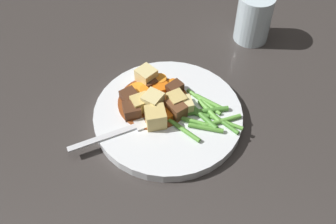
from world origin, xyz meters
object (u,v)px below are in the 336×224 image
carrot_slice_3 (173,85)px  water_glass (254,18)px  potato_chunk_4 (154,101)px  meat_chunk_3 (132,110)px  potato_chunk_3 (176,101)px  carrot_slice_1 (160,80)px  carrot_slice_6 (147,90)px  carrot_slice_0 (138,91)px  potato_chunk_0 (185,105)px  meat_chunk_1 (129,97)px  meat_chunk_4 (176,109)px  fork (123,131)px  carrot_slice_4 (161,87)px  potato_chunk_2 (141,104)px  carrot_slice_5 (152,100)px  meat_chunk_2 (151,83)px  meat_chunk_0 (175,89)px  dinner_plate (168,115)px  potato_chunk_5 (156,117)px  potato_chunk_1 (146,76)px  carrot_slice_2 (165,113)px

carrot_slice_3 → water_glass: (-0.12, -0.20, 0.03)m
potato_chunk_4 → meat_chunk_3: (0.03, 0.02, -0.01)m
potato_chunk_3 → potato_chunk_4: (0.04, 0.01, 0.00)m
carrot_slice_1 → carrot_slice_6: carrot_slice_1 is taller
carrot_slice_0 → potato_chunk_4: (-0.04, 0.03, 0.01)m
potato_chunk_0 → meat_chunk_1: (0.10, 0.00, -0.00)m
meat_chunk_4 → fork: (0.07, 0.06, -0.01)m
carrot_slice_4 → potato_chunk_2: (0.02, 0.05, 0.01)m
carrot_slice_5 → carrot_slice_0: bearing=-23.5°
water_glass → meat_chunk_1: bearing=53.6°
carrot_slice_3 → potato_chunk_3: potato_chunk_3 is taller
carrot_slice_0 → carrot_slice_4: (-0.04, -0.02, 0.00)m
meat_chunk_2 → meat_chunk_3: 0.07m
meat_chunk_4 → potato_chunk_4: bearing=-4.6°
carrot_slice_5 → meat_chunk_1: bearing=11.6°
potato_chunk_4 → meat_chunk_0: 0.05m
fork → carrot_slice_5: bearing=-110.1°
potato_chunk_3 → meat_chunk_1: 0.08m
meat_chunk_0 → meat_chunk_4: size_ratio=0.82×
potato_chunk_4 → meat_chunk_0: bearing=-120.8°
carrot_slice_3 → potato_chunk_3: 0.05m
carrot_slice_5 → meat_chunk_2: meat_chunk_2 is taller
dinner_plate → carrot_slice_4: size_ratio=9.14×
carrot_slice_6 → meat_chunk_2: size_ratio=1.20×
carrot_slice_6 → fork: bearing=81.5°
meat_chunk_4 → fork: size_ratio=0.23×
meat_chunk_1 → fork: (-0.01, 0.07, -0.01)m
carrot_slice_5 → potato_chunk_5: size_ratio=0.89×
carrot_slice_5 → carrot_slice_3: bearing=-122.0°
potato_chunk_1 → meat_chunk_1: potato_chunk_1 is taller
carrot_slice_4 → meat_chunk_1: (0.05, 0.04, 0.00)m
potato_chunk_0 → fork: size_ratio=0.19×
carrot_slice_2 → meat_chunk_4: bearing=-156.5°
meat_chunk_1 → meat_chunk_3: bearing=115.6°
carrot_slice_5 → potato_chunk_0: size_ratio=1.03×
carrot_slice_3 → potato_chunk_4: potato_chunk_4 is taller
water_glass → potato_chunk_3: bearing=67.3°
meat_chunk_0 → meat_chunk_3: size_ratio=0.99×
water_glass → potato_chunk_5: bearing=66.4°
carrot_slice_3 → meat_chunk_4: (-0.02, 0.06, 0.01)m
meat_chunk_4 → water_glass: bearing=-110.8°
carrot_slice_2 → meat_chunk_0: 0.05m
meat_chunk_2 → carrot_slice_4: bearing=169.1°
carrot_slice_0 → carrot_slice_3: size_ratio=1.30×
meat_chunk_4 → carrot_slice_3: bearing=-71.9°
carrot_slice_0 → carrot_slice_1: 0.05m
potato_chunk_1 → potato_chunk_2: bearing=98.4°
dinner_plate → fork: fork is taller
carrot_slice_2 → carrot_slice_3: bearing=-88.2°
carrot_slice_1 → meat_chunk_1: size_ratio=0.90×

